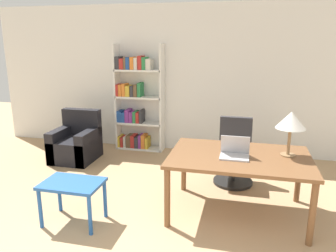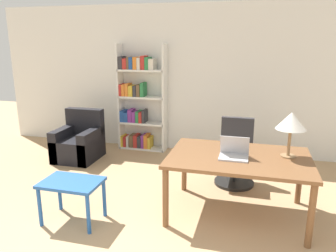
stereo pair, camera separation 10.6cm
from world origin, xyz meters
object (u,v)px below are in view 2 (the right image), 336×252
desk (239,163)px  side_table_blue (72,187)px  laptop (234,153)px  office_chair (236,156)px  bookshelf (138,103)px  table_lamp (291,122)px  armchair (79,143)px

desk → side_table_blue: bearing=-160.3°
laptop → office_chair: 1.08m
laptop → side_table_blue: bearing=-161.5°
desk → bookshelf: bookshelf is taller
side_table_blue → bookshelf: bookshelf is taller
office_chair → table_lamp: bearing=-52.1°
desk → side_table_blue: 1.95m
table_lamp → side_table_blue: (-2.37, -0.79, -0.74)m
table_lamp → armchair: bearing=161.7°
side_table_blue → laptop: bearing=18.5°
desk → side_table_blue: (-1.82, -0.65, -0.24)m
laptop → armchair: laptop is taller
armchair → side_table_blue: bearing=-62.1°
side_table_blue → bookshelf: (-0.17, 2.72, 0.49)m
side_table_blue → armchair: size_ratio=0.79×
desk → bookshelf: (-2.00, 2.07, 0.24)m
laptop → bookshelf: bearing=132.3°
office_chair → side_table_blue: 2.36m
side_table_blue → armchair: armchair is taller
laptop → bookshelf: 2.88m
desk → side_table_blue: size_ratio=2.42×
laptop → table_lamp: bearing=17.9°
desk → armchair: bearing=156.1°
side_table_blue → desk: bearing=19.7°
bookshelf → laptop: bearing=-47.7°
armchair → bookshelf: bearing=44.0°
laptop → bookshelf: bookshelf is taller
table_lamp → side_table_blue: bearing=-161.7°
laptop → armchair: size_ratio=0.38×
bookshelf → side_table_blue: bearing=-86.4°
table_lamp → bookshelf: size_ratio=0.26×
table_lamp → armchair: 3.67m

